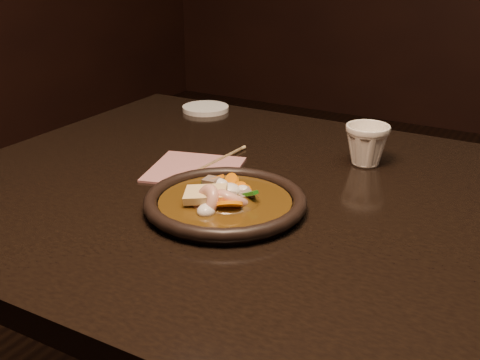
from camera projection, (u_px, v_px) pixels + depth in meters
The scene contains 7 objects.
table at pixel (390, 264), 0.95m from camera, with size 1.60×0.90×0.75m.
plate at pixel (225, 203), 0.96m from camera, with size 0.26×0.26×0.03m.
stirfry at pixel (224, 200), 0.95m from camera, with size 0.13×0.16×0.06m.
saucer_left at pixel (206, 108), 1.49m from camera, with size 0.11×0.11×0.01m, color white.
tea_cup at pixel (367, 144), 1.13m from camera, with size 0.08×0.08×0.08m, color white.
chopsticks at pixel (209, 165), 1.14m from camera, with size 0.02×0.25×0.01m.
napkin at pixel (195, 169), 1.12m from camera, with size 0.16×0.16×0.00m, color #A46565.
Camera 1 is at (0.21, -0.84, 1.16)m, focal length 45.00 mm.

